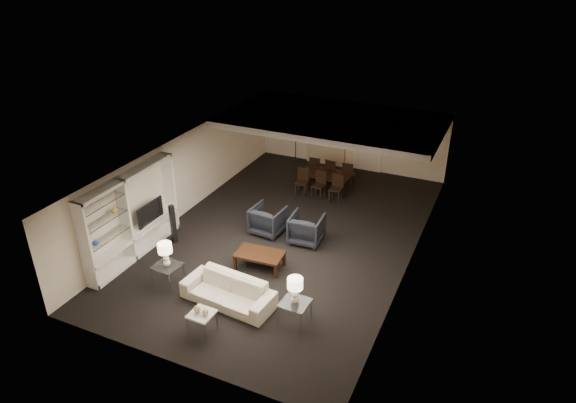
% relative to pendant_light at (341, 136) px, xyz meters
% --- Properties ---
extents(floor, '(11.00, 11.00, 0.00)m').
position_rel_pendant_light_xyz_m(floor, '(-0.30, -3.50, -1.92)').
color(floor, black).
rests_on(floor, ground).
extents(ceiling, '(7.00, 11.00, 0.02)m').
position_rel_pendant_light_xyz_m(ceiling, '(-0.30, -3.50, 0.58)').
color(ceiling, silver).
rests_on(ceiling, ground).
extents(wall_back, '(7.00, 0.02, 2.50)m').
position_rel_pendant_light_xyz_m(wall_back, '(-0.30, 2.00, -0.67)').
color(wall_back, beige).
rests_on(wall_back, ground).
extents(wall_front, '(7.00, 0.02, 2.50)m').
position_rel_pendant_light_xyz_m(wall_front, '(-0.30, -9.00, -0.67)').
color(wall_front, beige).
rests_on(wall_front, ground).
extents(wall_left, '(0.02, 11.00, 2.50)m').
position_rel_pendant_light_xyz_m(wall_left, '(-3.80, -3.50, -0.67)').
color(wall_left, beige).
rests_on(wall_left, ground).
extents(wall_right, '(0.02, 11.00, 2.50)m').
position_rel_pendant_light_xyz_m(wall_right, '(3.20, -3.50, -0.67)').
color(wall_right, beige).
rests_on(wall_right, ground).
extents(ceiling_soffit, '(7.00, 4.00, 0.20)m').
position_rel_pendant_light_xyz_m(ceiling_soffit, '(-0.30, 0.00, 0.48)').
color(ceiling_soffit, silver).
rests_on(ceiling_soffit, ceiling).
extents(curtains, '(1.50, 0.12, 2.40)m').
position_rel_pendant_light_xyz_m(curtains, '(-1.20, 1.92, -0.72)').
color(curtains, beige).
rests_on(curtains, wall_back).
extents(door, '(0.90, 0.05, 2.10)m').
position_rel_pendant_light_xyz_m(door, '(0.40, 1.97, -0.87)').
color(door, silver).
rests_on(door, wall_back).
extents(painting, '(0.95, 0.04, 0.65)m').
position_rel_pendant_light_xyz_m(painting, '(1.80, 1.96, -0.37)').
color(painting, '#142D38').
rests_on(painting, wall_back).
extents(media_unit, '(0.38, 3.40, 2.35)m').
position_rel_pendant_light_xyz_m(media_unit, '(-3.61, -6.10, -0.74)').
color(media_unit, white).
rests_on(media_unit, wall_left).
extents(pendant_light, '(0.52, 0.52, 0.24)m').
position_rel_pendant_light_xyz_m(pendant_light, '(0.00, 0.00, 0.00)').
color(pendant_light, '#D8591E').
rests_on(pendant_light, ceiling_soffit).
extents(sofa, '(2.29, 1.06, 0.65)m').
position_rel_pendant_light_xyz_m(sofa, '(-0.30, -6.88, -1.60)').
color(sofa, beige).
rests_on(sofa, floor).
extents(coffee_table, '(1.27, 0.81, 0.44)m').
position_rel_pendant_light_xyz_m(coffee_table, '(-0.30, -5.28, -1.70)').
color(coffee_table, black).
rests_on(coffee_table, floor).
extents(armchair_left, '(0.94, 0.96, 0.83)m').
position_rel_pendant_light_xyz_m(armchair_left, '(-0.90, -3.58, -1.51)').
color(armchair_left, black).
rests_on(armchair_left, floor).
extents(armchair_right, '(0.94, 0.97, 0.83)m').
position_rel_pendant_light_xyz_m(armchair_right, '(0.30, -3.58, -1.51)').
color(armchair_right, black).
rests_on(armchair_right, floor).
extents(side_table_left, '(0.66, 0.66, 0.57)m').
position_rel_pendant_light_xyz_m(side_table_left, '(-2.00, -6.88, -1.64)').
color(side_table_left, white).
rests_on(side_table_left, floor).
extents(side_table_right, '(0.63, 0.63, 0.57)m').
position_rel_pendant_light_xyz_m(side_table_right, '(1.40, -6.88, -1.64)').
color(side_table_right, white).
rests_on(side_table_right, floor).
extents(table_lamp_left, '(0.38, 0.38, 0.63)m').
position_rel_pendant_light_xyz_m(table_lamp_left, '(-2.00, -6.88, -1.04)').
color(table_lamp_left, '#EEE8C9').
rests_on(table_lamp_left, side_table_left).
extents(table_lamp_right, '(0.38, 0.38, 0.63)m').
position_rel_pendant_light_xyz_m(table_lamp_right, '(1.40, -6.88, -1.04)').
color(table_lamp_right, '#F4E7CE').
rests_on(table_lamp_right, side_table_right).
extents(marble_table, '(0.52, 0.52, 0.51)m').
position_rel_pendant_light_xyz_m(marble_table, '(-0.30, -7.98, -1.67)').
color(marble_table, silver).
rests_on(marble_table, floor).
extents(gold_gourd_a, '(0.16, 0.16, 0.16)m').
position_rel_pendant_light_xyz_m(gold_gourd_a, '(-0.40, -7.98, -1.33)').
color(gold_gourd_a, '#DBB374').
rests_on(gold_gourd_a, marble_table).
extents(gold_gourd_b, '(0.14, 0.14, 0.14)m').
position_rel_pendant_light_xyz_m(gold_gourd_b, '(-0.20, -7.98, -1.34)').
color(gold_gourd_b, '#D2BF6F').
rests_on(gold_gourd_b, marble_table).
extents(television, '(1.00, 0.13, 0.58)m').
position_rel_pendant_light_xyz_m(television, '(-3.58, -5.52, -0.88)').
color(television, black).
rests_on(television, media_unit).
extents(vase_blue, '(0.16, 0.16, 0.16)m').
position_rel_pendant_light_xyz_m(vase_blue, '(-3.61, -7.44, -0.78)').
color(vase_blue, '#284EAE').
rests_on(vase_blue, media_unit).
extents(vase_amber, '(0.17, 0.17, 0.18)m').
position_rel_pendant_light_xyz_m(vase_amber, '(-3.61, -6.66, -0.27)').
color(vase_amber, '#B5983C').
rests_on(vase_amber, media_unit).
extents(floor_speaker, '(0.17, 0.17, 1.17)m').
position_rel_pendant_light_xyz_m(floor_speaker, '(-3.05, -5.16, -1.34)').
color(floor_speaker, black).
rests_on(floor_speaker, floor).
extents(dining_table, '(1.71, 1.00, 0.59)m').
position_rel_pendant_light_xyz_m(dining_table, '(-0.40, -0.20, -1.63)').
color(dining_table, black).
rests_on(dining_table, floor).
extents(chair_nl, '(0.45, 0.45, 0.87)m').
position_rel_pendant_light_xyz_m(chair_nl, '(-1.00, -0.85, -1.48)').
color(chair_nl, black).
rests_on(chair_nl, floor).
extents(chair_nm, '(0.45, 0.45, 0.87)m').
position_rel_pendant_light_xyz_m(chair_nm, '(-0.40, -0.85, -1.48)').
color(chair_nm, black).
rests_on(chair_nm, floor).
extents(chair_nr, '(0.41, 0.41, 0.87)m').
position_rel_pendant_light_xyz_m(chair_nr, '(0.20, -0.85, -1.48)').
color(chair_nr, black).
rests_on(chair_nr, floor).
extents(chair_fl, '(0.41, 0.41, 0.87)m').
position_rel_pendant_light_xyz_m(chair_fl, '(-1.00, 0.45, -1.48)').
color(chair_fl, black).
rests_on(chair_fl, floor).
extents(chair_fm, '(0.46, 0.46, 0.87)m').
position_rel_pendant_light_xyz_m(chair_fm, '(-0.40, 0.45, -1.48)').
color(chair_fm, black).
rests_on(chair_fm, floor).
extents(chair_fr, '(0.41, 0.41, 0.87)m').
position_rel_pendant_light_xyz_m(chair_fr, '(0.20, 0.45, -1.48)').
color(chair_fr, black).
rests_on(chair_fr, floor).
extents(floor_lamp, '(0.27, 0.27, 1.59)m').
position_rel_pendant_light_xyz_m(floor_lamp, '(-2.35, 1.70, -1.13)').
color(floor_lamp, black).
rests_on(floor_lamp, floor).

